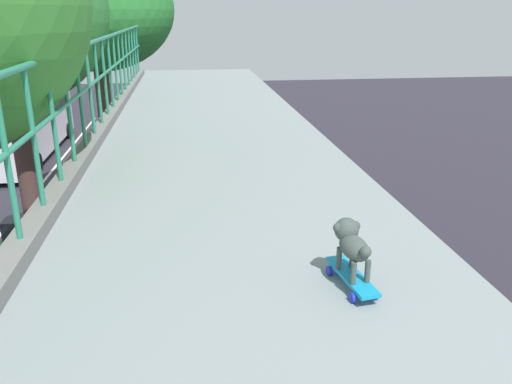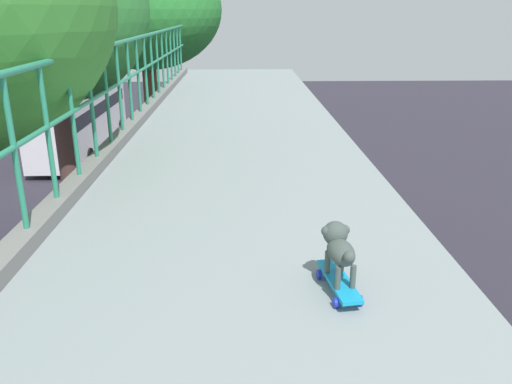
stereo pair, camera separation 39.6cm
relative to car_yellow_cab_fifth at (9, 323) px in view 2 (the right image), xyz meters
The scene contains 7 objects.
car_yellow_cab_fifth is the anchor object (origin of this frame).
car_green_seventh 6.15m from the car_yellow_cab_fifth, 89.38° to the left, with size 1.77×4.17×1.53m.
city_bus 19.23m from the car_yellow_cab_fifth, 100.80° to the left, with size 2.64×11.75×3.58m.
roadside_tree_far 7.39m from the car_yellow_cab_fifth, ahead, with size 3.82×3.82×9.66m.
roadside_tree_farthest 11.60m from the car_yellow_cab_fifth, 75.77° to the left, with size 5.53×5.53×9.99m.
toy_skateboard 11.61m from the car_yellow_cab_fifth, 51.77° to the right, with size 0.23×0.56×0.09m.
small_dog 11.69m from the car_yellow_cab_fifth, 51.67° to the right, with size 0.21×0.41×0.34m.
Camera 2 is at (1.38, -0.25, 7.83)m, focal length 35.96 mm.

